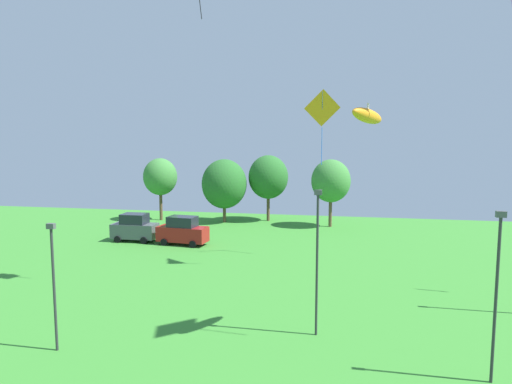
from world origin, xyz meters
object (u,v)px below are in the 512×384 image
treeline_tree_2 (268,177)px  treeline_tree_3 (331,181)px  light_post_2 (317,255)px  kite_flying_2 (322,110)px  light_post_0 (54,279)px  treeline_tree_0 (160,177)px  light_post_3 (497,288)px  parked_car_second_from_left (183,231)px  parked_car_leftmost (135,228)px  kite_flying_7 (367,116)px  treeline_tree_1 (224,184)px

treeline_tree_2 → treeline_tree_3: treeline_tree_2 is taller
light_post_2 → treeline_tree_2: size_ratio=0.92×
kite_flying_2 → treeline_tree_2: kite_flying_2 is taller
light_post_0 → light_post_2: size_ratio=0.82×
treeline_tree_3 → treeline_tree_0: bearing=178.6°
kite_flying_2 → light_post_3: kite_flying_2 is taller
treeline_tree_0 → light_post_0: bearing=-75.3°
light_post_0 → parked_car_second_from_left: bearing=94.5°
light_post_0 → treeline_tree_3: (11.23, 32.35, 1.72)m
treeline_tree_2 → parked_car_second_from_left: bearing=-112.3°
parked_car_second_from_left → treeline_tree_0: treeline_tree_0 is taller
parked_car_leftmost → treeline_tree_2: size_ratio=0.54×
parked_car_leftmost → parked_car_second_from_left: parked_car_leftmost is taller
kite_flying_2 → treeline_tree_3: kite_flying_2 is taller
parked_car_leftmost → kite_flying_7: bearing=-41.9°
light_post_2 → treeline_tree_0: (-20.03, 28.96, 1.17)m
light_post_0 → kite_flying_2: bearing=60.5°
treeline_tree_1 → treeline_tree_3: (12.08, -0.41, 0.57)m
kite_flying_7 → light_post_0: (-13.55, -3.80, -7.22)m
treeline_tree_0 → treeline_tree_2: size_ratio=0.95×
light_post_2 → parked_car_leftmost: bearing=135.4°
light_post_0 → light_post_2: bearing=18.7°
light_post_0 → parked_car_leftmost: bearing=106.9°
parked_car_leftmost → light_post_3: 32.58m
light_post_3 → treeline_tree_3: bearing=102.8°
kite_flying_7 → parked_car_second_from_left: bearing=131.5°
kite_flying_7 → treeline_tree_2: bearing=107.2°
kite_flying_2 → parked_car_second_from_left: 16.44m
kite_flying_2 → light_post_3: 21.41m
light_post_2 → treeline_tree_2: (-7.43, 30.84, 1.18)m
parked_car_second_from_left → treeline_tree_1: 12.19m
light_post_0 → treeline_tree_2: 34.97m
light_post_2 → treeline_tree_3: 28.51m
parked_car_second_from_left → light_post_2: light_post_2 is taller
parked_car_second_from_left → parked_car_leftmost: bearing=-179.7°
light_post_0 → treeline_tree_3: bearing=70.9°
treeline_tree_0 → parked_car_second_from_left: bearing=-59.4°
kite_flying_2 → parked_car_leftmost: kite_flying_2 is taller
light_post_0 → light_post_3: 18.41m
kite_flying_2 → parked_car_leftmost: bearing=172.0°
light_post_3 → treeline_tree_0: (-27.02, 32.09, 1.33)m
parked_car_leftmost → treeline_tree_0: size_ratio=0.57×
kite_flying_7 → treeline_tree_1: bearing=116.4°
kite_flying_7 → parked_car_leftmost: bearing=138.6°
kite_flying_2 → treeline_tree_1: bearing=130.4°
parked_car_second_from_left → treeline_tree_0: (-6.97, 11.80, 3.87)m
kite_flying_7 → light_post_0: kite_flying_7 is taller
light_post_0 → treeline_tree_1: treeline_tree_1 is taller
treeline_tree_0 → kite_flying_2: bearing=-35.2°
treeline_tree_1 → treeline_tree_3: size_ratio=0.99×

